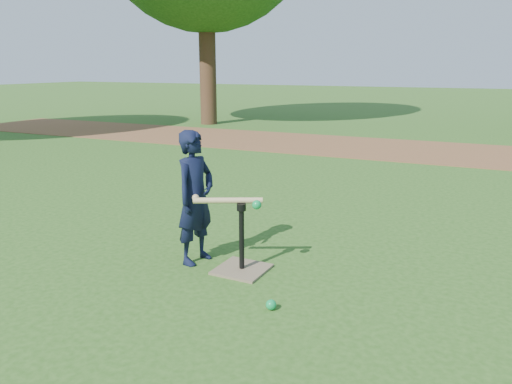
% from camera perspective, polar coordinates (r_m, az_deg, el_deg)
% --- Properties ---
extents(ground, '(80.00, 80.00, 0.00)m').
position_cam_1_polar(ground, '(4.28, -2.69, -10.10)').
color(ground, '#285116').
rests_on(ground, ground).
extents(dirt_strip, '(24.00, 3.00, 0.01)m').
position_cam_1_polar(dirt_strip, '(11.24, 15.23, 4.78)').
color(dirt_strip, brown).
rests_on(dirt_strip, ground).
extents(child, '(0.35, 0.48, 1.22)m').
position_cam_1_polar(child, '(4.53, -6.95, -0.64)').
color(child, black).
rests_on(child, ground).
extents(wiffle_ball_ground, '(0.08, 0.08, 0.08)m').
position_cam_1_polar(wiffle_ball_ground, '(3.80, 1.73, -12.75)').
color(wiffle_ball_ground, '#0D9546').
rests_on(wiffle_ball_ground, ground).
extents(batting_tee, '(0.45, 0.45, 0.61)m').
position_cam_1_polar(batting_tee, '(4.44, -1.64, -7.64)').
color(batting_tee, '#79674D').
rests_on(batting_tee, ground).
extents(swing_action, '(0.63, 0.30, 0.09)m').
position_cam_1_polar(swing_action, '(4.30, -2.95, -1.04)').
color(swing_action, tan).
rests_on(swing_action, ground).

